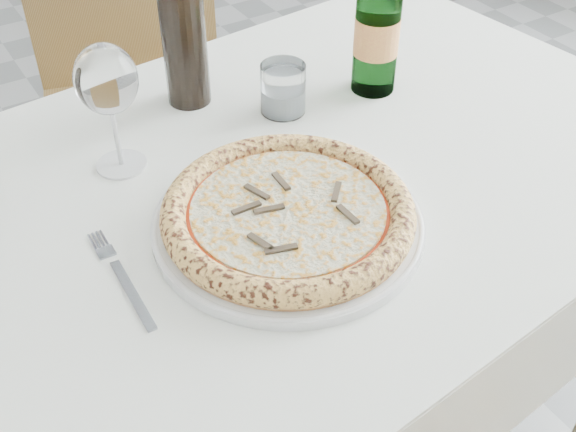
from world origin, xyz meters
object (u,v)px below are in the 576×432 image
(wine_glass, at_px, (107,82))
(wine_bottle, at_px, (183,32))
(dining_table, at_px, (252,238))
(plate, at_px, (288,223))
(pizza, at_px, (288,212))
(tumbler, at_px, (283,92))
(beer_bottle, at_px, (377,25))
(chair_far, at_px, (133,73))

(wine_glass, bearing_deg, wine_bottle, 34.18)
(dining_table, xyz_separation_m, plate, (-0.00, -0.10, 0.10))
(pizza, relative_size, tumbler, 4.08)
(wine_glass, relative_size, beer_bottle, 0.68)
(chair_far, xyz_separation_m, wine_bottle, (-0.09, -0.52, 0.34))
(dining_table, bearing_deg, beer_bottle, 22.32)
(plate, relative_size, wine_glass, 1.85)
(chair_far, bearing_deg, beer_bottle, -73.95)
(tumbler, bearing_deg, wine_bottle, 136.05)
(wine_glass, distance_m, tumbler, 0.29)
(pizza, distance_m, beer_bottle, 0.39)
(plate, xyz_separation_m, wine_glass, (-0.13, 0.24, 0.13))
(plate, height_order, pizza, pizza)
(dining_table, height_order, tumbler, tumbler)
(dining_table, relative_size, wine_glass, 7.61)
(wine_glass, bearing_deg, tumbler, 0.61)
(pizza, bearing_deg, tumbler, 59.57)
(beer_bottle, bearing_deg, tumbler, 173.42)
(chair_far, xyz_separation_m, pizza, (-0.12, -0.88, 0.25))
(plate, bearing_deg, beer_bottle, 36.39)
(dining_table, bearing_deg, pizza, -90.00)
(pizza, xyz_separation_m, wine_glass, (-0.13, 0.24, 0.11))
(beer_bottle, bearing_deg, wine_bottle, 155.28)
(dining_table, height_order, plate, plate)
(chair_far, height_order, tumbler, chair_far)
(plate, bearing_deg, tumbler, 59.57)
(tumbler, xyz_separation_m, wine_bottle, (-0.11, 0.11, 0.09))
(plate, height_order, beer_bottle, beer_bottle)
(pizza, distance_m, wine_bottle, 0.37)
(dining_table, xyz_separation_m, wine_glass, (-0.13, 0.14, 0.23))
(plate, distance_m, pizza, 0.02)
(plate, distance_m, wine_bottle, 0.37)
(wine_bottle, bearing_deg, chair_far, 80.58)
(wine_glass, relative_size, tumbler, 2.38)
(pizza, bearing_deg, wine_bottle, 84.79)
(tumbler, xyz_separation_m, beer_bottle, (0.16, -0.02, 0.08))
(chair_far, height_order, beer_bottle, beer_bottle)
(pizza, bearing_deg, wine_glass, 118.39)
(dining_table, distance_m, wine_glass, 0.30)
(chair_far, height_order, pizza, chair_far)
(wine_glass, height_order, beer_bottle, beer_bottle)
(wine_glass, bearing_deg, chair_far, 68.53)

